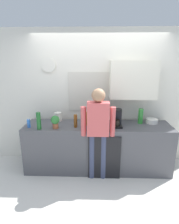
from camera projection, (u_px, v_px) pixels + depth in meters
ground_plane at (97, 177)px, 3.29m from camera, size 8.00×8.00×0.00m
kitchen_counter at (97, 147)px, 3.46m from camera, size 2.67×0.64×0.88m
dishwasher_panel at (104, 158)px, 3.15m from camera, size 0.56×0.02×0.79m
back_wall_assembly at (102, 95)px, 3.59m from camera, size 4.27×0.42×2.60m
coffee_maker at (116, 118)px, 3.24m from camera, size 0.20×0.20×0.33m
bottle_olive_oil at (87, 119)px, 3.29m from camera, size 0.06×0.06×0.25m
bottle_clear_soda at (141, 116)px, 3.39m from camera, size 0.09×0.09×0.28m
bottle_green_wine at (39, 121)px, 3.10m from camera, size 0.07×0.07×0.30m
bottle_amber_beer at (75, 121)px, 3.20m from camera, size 0.06×0.06×0.23m
cup_terracotta_mug at (94, 126)px, 3.17m from camera, size 0.08×0.08×0.09m
mixing_bowl at (152, 121)px, 3.43m from camera, size 0.22×0.22×0.08m
potted_plant at (55, 121)px, 3.14m from camera, size 0.15×0.15×0.23m
dish_soap at (29, 123)px, 3.20m from camera, size 0.06×0.06×0.18m
storage_canister at (58, 117)px, 3.54m from camera, size 0.14×0.14×0.17m
person_at_sink at (98, 127)px, 3.03m from camera, size 0.57×0.22×1.60m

